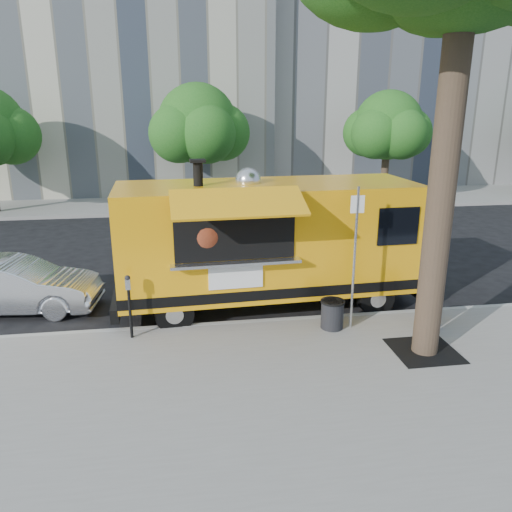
{
  "coord_description": "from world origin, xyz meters",
  "views": [
    {
      "loc": [
        -1.89,
        -10.84,
        4.69
      ],
      "look_at": [
        -0.24,
        0.0,
        1.35
      ],
      "focal_mm": 35.0,
      "sensor_mm": 36.0,
      "label": 1
    }
  ],
  "objects_px": {
    "far_tree_b": "(198,124)",
    "far_tree_c": "(388,126)",
    "sign_post": "(355,251)",
    "parking_meter": "(129,299)",
    "food_truck": "(266,241)",
    "trash_bin_left": "(332,313)",
    "trash_bin_right": "(428,311)",
    "sedan": "(14,286)"
  },
  "relations": [
    {
      "from": "sign_post",
      "to": "trash_bin_left",
      "type": "height_order",
      "value": "sign_post"
    },
    {
      "from": "far_tree_b",
      "to": "sedan",
      "type": "xyz_separation_m",
      "value": [
        -4.83,
        -11.91,
        -3.2
      ]
    },
    {
      "from": "trash_bin_right",
      "to": "trash_bin_left",
      "type": "bearing_deg",
      "value": 174.1
    },
    {
      "from": "far_tree_b",
      "to": "sedan",
      "type": "height_order",
      "value": "far_tree_b"
    },
    {
      "from": "parking_meter",
      "to": "food_truck",
      "type": "xyz_separation_m",
      "value": [
        3.03,
        1.52,
        0.68
      ]
    },
    {
      "from": "parking_meter",
      "to": "far_tree_b",
      "type": "bearing_deg",
      "value": 81.9
    },
    {
      "from": "far_tree_c",
      "to": "trash_bin_right",
      "type": "relative_size",
      "value": 8.34
    },
    {
      "from": "far_tree_b",
      "to": "sedan",
      "type": "relative_size",
      "value": 1.43
    },
    {
      "from": "sign_post",
      "to": "parking_meter",
      "type": "relative_size",
      "value": 2.25
    },
    {
      "from": "trash_bin_left",
      "to": "sign_post",
      "type": "bearing_deg",
      "value": -4.9
    },
    {
      "from": "far_tree_b",
      "to": "far_tree_c",
      "type": "distance_m",
      "value": 9.01
    },
    {
      "from": "sign_post",
      "to": "sedan",
      "type": "height_order",
      "value": "sign_post"
    },
    {
      "from": "far_tree_c",
      "to": "trash_bin_right",
      "type": "bearing_deg",
      "value": -108.78
    },
    {
      "from": "far_tree_c",
      "to": "trash_bin_left",
      "type": "height_order",
      "value": "far_tree_c"
    },
    {
      "from": "sign_post",
      "to": "parking_meter",
      "type": "bearing_deg",
      "value": 177.48
    },
    {
      "from": "sedan",
      "to": "food_truck",
      "type": "bearing_deg",
      "value": -89.76
    },
    {
      "from": "far_tree_c",
      "to": "parking_meter",
      "type": "bearing_deg",
      "value": -128.66
    },
    {
      "from": "parking_meter",
      "to": "trash_bin_left",
      "type": "distance_m",
      "value": 4.18
    },
    {
      "from": "trash_bin_left",
      "to": "trash_bin_right",
      "type": "xyz_separation_m",
      "value": [
        2.05,
        -0.21,
        0.0
      ]
    },
    {
      "from": "far_tree_c",
      "to": "trash_bin_left",
      "type": "distance_m",
      "value": 15.84
    },
    {
      "from": "sedan",
      "to": "trash_bin_right",
      "type": "xyz_separation_m",
      "value": [
        9.03,
        -2.52,
        -0.15
      ]
    },
    {
      "from": "parking_meter",
      "to": "trash_bin_right",
      "type": "height_order",
      "value": "parking_meter"
    },
    {
      "from": "far_tree_c",
      "to": "far_tree_b",
      "type": "bearing_deg",
      "value": 178.09
    },
    {
      "from": "trash_bin_left",
      "to": "trash_bin_right",
      "type": "bearing_deg",
      "value": -5.9
    },
    {
      "from": "sign_post",
      "to": "food_truck",
      "type": "distance_m",
      "value": 2.3
    },
    {
      "from": "sign_post",
      "to": "food_truck",
      "type": "height_order",
      "value": "food_truck"
    },
    {
      "from": "parking_meter",
      "to": "sedan",
      "type": "height_order",
      "value": "parking_meter"
    },
    {
      "from": "far_tree_c",
      "to": "sedan",
      "type": "relative_size",
      "value": 1.35
    },
    {
      "from": "far_tree_b",
      "to": "parking_meter",
      "type": "bearing_deg",
      "value": -98.1
    },
    {
      "from": "far_tree_b",
      "to": "far_tree_c",
      "type": "bearing_deg",
      "value": -1.91
    },
    {
      "from": "food_truck",
      "to": "trash_bin_left",
      "type": "bearing_deg",
      "value": -58.92
    },
    {
      "from": "sign_post",
      "to": "parking_meter",
      "type": "distance_m",
      "value": 4.64
    },
    {
      "from": "sign_post",
      "to": "trash_bin_right",
      "type": "xyz_separation_m",
      "value": [
        1.65,
        -0.18,
        -1.37
      ]
    },
    {
      "from": "parking_meter",
      "to": "trash_bin_right",
      "type": "relative_size",
      "value": 2.14
    },
    {
      "from": "far_tree_b",
      "to": "sign_post",
      "type": "distance_m",
      "value": 14.61
    },
    {
      "from": "sign_post",
      "to": "trash_bin_left",
      "type": "xyz_separation_m",
      "value": [
        -0.4,
        0.03,
        -1.37
      ]
    },
    {
      "from": "food_truck",
      "to": "parking_meter",
      "type": "bearing_deg",
      "value": -155.97
    },
    {
      "from": "trash_bin_left",
      "to": "trash_bin_right",
      "type": "relative_size",
      "value": 0.99
    },
    {
      "from": "sign_post",
      "to": "sedan",
      "type": "xyz_separation_m",
      "value": [
        -7.38,
        2.34,
        -1.21
      ]
    },
    {
      "from": "parking_meter",
      "to": "trash_bin_right",
      "type": "bearing_deg",
      "value": -3.48
    },
    {
      "from": "sign_post",
      "to": "trash_bin_right",
      "type": "height_order",
      "value": "sign_post"
    },
    {
      "from": "food_truck",
      "to": "sedan",
      "type": "height_order",
      "value": "food_truck"
    }
  ]
}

